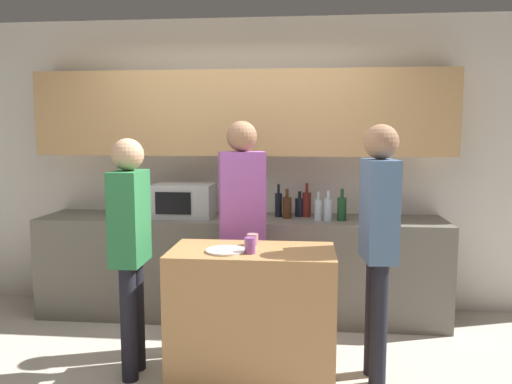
# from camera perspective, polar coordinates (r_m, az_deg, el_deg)

# --- Properties ---
(back_wall) EXTENTS (6.40, 0.40, 2.70)m
(back_wall) POSITION_cam_1_polar(r_m,az_deg,el_deg) (4.66, -1.43, 5.35)
(back_wall) COLOR silver
(back_wall) RESTS_ON ground_plane
(back_counter) EXTENTS (3.60, 0.62, 0.90)m
(back_counter) POSITION_cam_1_polar(r_m,az_deg,el_deg) (4.55, -1.81, -8.54)
(back_counter) COLOR #6B665B
(back_counter) RESTS_ON ground_plane
(kitchen_island) EXTENTS (1.08, 0.56, 0.90)m
(kitchen_island) POSITION_cam_1_polar(r_m,az_deg,el_deg) (3.42, -0.42, -13.91)
(kitchen_island) COLOR #B27F4C
(kitchen_island) RESTS_ON ground_plane
(microwave) EXTENTS (0.52, 0.39, 0.30)m
(microwave) POSITION_cam_1_polar(r_m,az_deg,el_deg) (4.51, -8.23, -0.95)
(microwave) COLOR #B7BABC
(microwave) RESTS_ON back_counter
(toaster) EXTENTS (0.26, 0.16, 0.18)m
(toaster) POSITION_cam_1_polar(r_m,az_deg,el_deg) (4.64, -13.39, -1.59)
(toaster) COLOR black
(toaster) RESTS_ON back_counter
(potted_plant) EXTENTS (0.14, 0.14, 0.40)m
(potted_plant) POSITION_cam_1_polar(r_m,az_deg,el_deg) (4.44, 14.77, -0.62)
(potted_plant) COLOR #333D4C
(potted_plant) RESTS_ON back_counter
(bottle_0) EXTENTS (0.06, 0.06, 0.30)m
(bottle_0) POSITION_cam_1_polar(r_m,az_deg,el_deg) (4.49, 2.58, -1.41)
(bottle_0) COLOR black
(bottle_0) RESTS_ON back_counter
(bottle_1) EXTENTS (0.08, 0.08, 0.26)m
(bottle_1) POSITION_cam_1_polar(r_m,az_deg,el_deg) (4.42, 3.56, -1.71)
(bottle_1) COLOR #472814
(bottle_1) RESTS_ON back_counter
(bottle_2) EXTENTS (0.08, 0.08, 0.23)m
(bottle_2) POSITION_cam_1_polar(r_m,az_deg,el_deg) (4.52, 5.00, -1.70)
(bottle_2) COLOR black
(bottle_2) RESTS_ON back_counter
(bottle_3) EXTENTS (0.08, 0.08, 0.30)m
(bottle_3) POSITION_cam_1_polar(r_m,az_deg,el_deg) (4.50, 5.81, -1.36)
(bottle_3) COLOR maroon
(bottle_3) RESTS_ON back_counter
(bottle_4) EXTENTS (0.07, 0.07, 0.25)m
(bottle_4) POSITION_cam_1_polar(r_m,az_deg,el_deg) (4.33, 7.12, -2.01)
(bottle_4) COLOR silver
(bottle_4) RESTS_ON back_counter
(bottle_5) EXTENTS (0.08, 0.08, 0.26)m
(bottle_5) POSITION_cam_1_polar(r_m,az_deg,el_deg) (4.35, 8.25, -1.94)
(bottle_5) COLOR silver
(bottle_5) RESTS_ON back_counter
(bottle_6) EXTENTS (0.08, 0.08, 0.28)m
(bottle_6) POSITION_cam_1_polar(r_m,az_deg,el_deg) (4.35, 9.77, -1.86)
(bottle_6) COLOR #194723
(bottle_6) RESTS_ON back_counter
(plate_on_island) EXTENTS (0.26, 0.26, 0.01)m
(plate_on_island) POSITION_cam_1_polar(r_m,az_deg,el_deg) (3.23, -3.46, -6.71)
(plate_on_island) COLOR white
(plate_on_island) RESTS_ON kitchen_island
(cup_0) EXTENTS (0.08, 0.08, 0.08)m
(cup_0) POSITION_cam_1_polar(r_m,az_deg,el_deg) (3.41, -0.39, -5.44)
(cup_0) COLOR #C38B90
(cup_0) RESTS_ON kitchen_island
(cup_1) EXTENTS (0.07, 0.07, 0.10)m
(cup_1) POSITION_cam_1_polar(r_m,az_deg,el_deg) (3.18, -0.69, -6.13)
(cup_1) COLOR #8F4D99
(cup_1) RESTS_ON kitchen_island
(person_left) EXTENTS (0.38, 0.27, 1.75)m
(person_left) POSITION_cam_1_polar(r_m,az_deg,el_deg) (3.80, -1.61, -2.43)
(person_left) COLOR black
(person_left) RESTS_ON ground_plane
(person_center) EXTENTS (0.23, 0.36, 1.71)m
(person_center) POSITION_cam_1_polar(r_m,az_deg,el_deg) (3.35, 13.83, -4.29)
(person_center) COLOR black
(person_center) RESTS_ON ground_plane
(person_right) EXTENTS (0.21, 0.34, 1.62)m
(person_right) POSITION_cam_1_polar(r_m,az_deg,el_deg) (3.45, -14.19, -5.07)
(person_right) COLOR black
(person_right) RESTS_ON ground_plane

